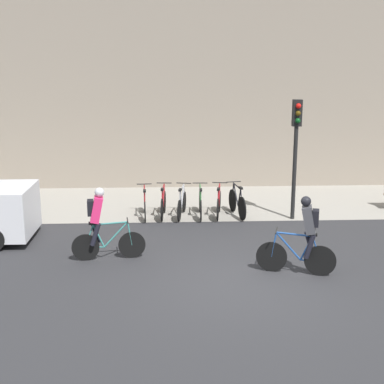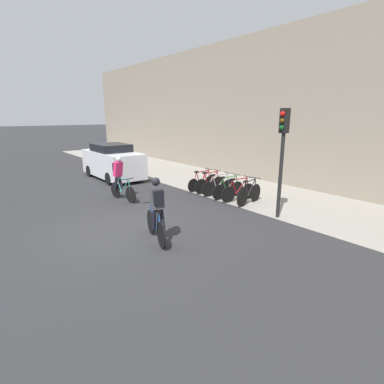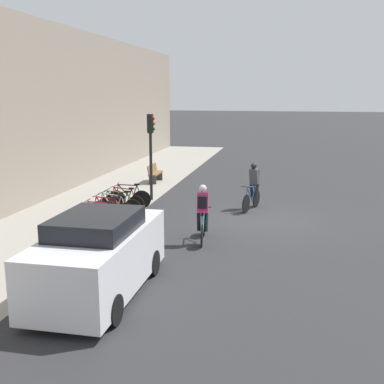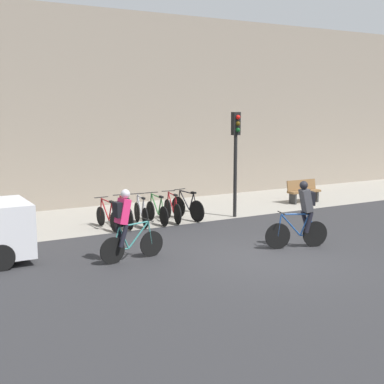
% 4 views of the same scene
% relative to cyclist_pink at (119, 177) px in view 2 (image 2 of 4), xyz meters
% --- Properties ---
extents(ground, '(200.00, 200.00, 0.00)m').
position_rel_cyclist_pink_xyz_m(ground, '(3.17, -1.53, -0.95)').
color(ground, '#2B2B2D').
extents(kerb_strip, '(44.00, 4.50, 0.01)m').
position_rel_cyclist_pink_xyz_m(kerb_strip, '(3.17, 5.22, -0.94)').
color(kerb_strip, gray).
rests_on(kerb_strip, ground).
extents(building_facade, '(44.00, 0.60, 7.30)m').
position_rel_cyclist_pink_xyz_m(building_facade, '(3.17, 7.77, 2.70)').
color(building_facade, gray).
rests_on(building_facade, ground).
extents(cyclist_pink, '(1.74, 0.50, 1.77)m').
position_rel_cyclist_pink_xyz_m(cyclist_pink, '(0.00, 0.00, 0.00)').
color(cyclist_pink, black).
rests_on(cyclist_pink, ground).
extents(cyclist_grey, '(1.70, 0.62, 1.79)m').
position_rel_cyclist_pink_xyz_m(cyclist_grey, '(4.58, -1.10, -0.00)').
color(cyclist_grey, black).
rests_on(cyclist_grey, ground).
extents(parked_bike_0, '(0.46, 1.65, 0.94)m').
position_rel_cyclist_pink_xyz_m(parked_bike_0, '(0.89, 3.57, -0.57)').
color(parked_bike_0, black).
rests_on(parked_bike_0, ground).
extents(parked_bike_1, '(0.46, 1.63, 0.97)m').
position_rel_cyclist_pink_xyz_m(parked_bike_1, '(1.45, 3.58, -0.55)').
color(parked_bike_1, black).
rests_on(parked_bike_1, ground).
extents(parked_bike_2, '(0.46, 1.66, 0.95)m').
position_rel_cyclist_pink_xyz_m(parked_bike_2, '(2.01, 3.58, -0.55)').
color(parked_bike_2, black).
rests_on(parked_bike_2, ground).
extents(parked_bike_3, '(0.46, 1.69, 0.95)m').
position_rel_cyclist_pink_xyz_m(parked_bike_3, '(2.58, 3.58, -0.56)').
color(parked_bike_3, black).
rests_on(parked_bike_3, ground).
extents(parked_bike_4, '(0.46, 1.64, 0.96)m').
position_rel_cyclist_pink_xyz_m(parked_bike_4, '(3.14, 3.58, -0.55)').
color(parked_bike_4, black).
rests_on(parked_bike_4, ground).
extents(parked_bike_5, '(0.47, 1.66, 0.99)m').
position_rel_cyclist_pink_xyz_m(parked_bike_5, '(3.71, 3.58, -0.53)').
color(parked_bike_5, black).
rests_on(parked_bike_5, ground).
extents(traffic_light_pole, '(0.26, 0.30, 3.54)m').
position_rel_cyclist_pink_xyz_m(traffic_light_pole, '(5.33, 3.16, 1.51)').
color(traffic_light_pole, black).
rests_on(traffic_light_pole, ground).
extents(parked_car, '(4.30, 1.84, 1.85)m').
position_rel_cyclist_pink_xyz_m(parked_car, '(-4.11, 1.55, -0.05)').
color(parked_car, silver).
rests_on(parked_car, ground).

